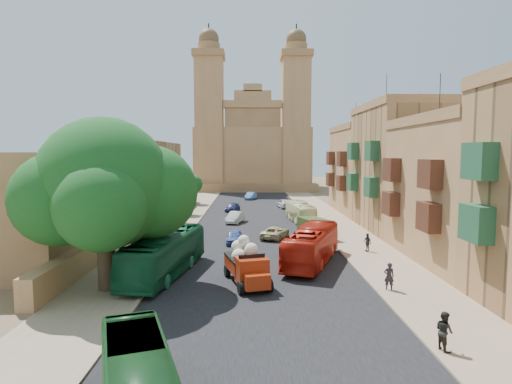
{
  "coord_description": "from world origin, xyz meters",
  "views": [
    {
      "loc": [
        -0.74,
        -21.79,
        8.35
      ],
      "look_at": [
        0.0,
        26.0,
        4.0
      ],
      "focal_mm": 30.0,
      "sensor_mm": 36.0,
      "label": 1
    }
  ],
  "objects_px": {
    "ficus_tree": "(106,188)",
    "car_blue_a": "(234,237)",
    "street_tree_b": "(163,203)",
    "bus_red_east": "(312,245)",
    "street_tree_c": "(181,190)",
    "car_dkblue": "(233,208)",
    "bus_green_north": "(165,254)",
    "car_white_b": "(284,204)",
    "bus_cream_east": "(300,212)",
    "street_tree_d": "(193,184)",
    "olive_pickup": "(316,229)",
    "pedestrian_a": "(389,276)",
    "pedestrian_b": "(444,331)",
    "street_tree_a": "(133,216)",
    "car_white_a": "(235,217)",
    "car_blue_b": "(251,196)",
    "car_cream": "(275,232)",
    "pedestrian_c": "(367,242)",
    "church": "(253,148)",
    "red_truck": "(247,264)"
  },
  "relations": [
    {
      "from": "street_tree_d",
      "to": "car_blue_b",
      "type": "relative_size",
      "value": 1.24
    },
    {
      "from": "church",
      "to": "car_white_a",
      "type": "distance_m",
      "value": 50.38
    },
    {
      "from": "car_cream",
      "to": "car_dkblue",
      "type": "height_order",
      "value": "car_cream"
    },
    {
      "from": "street_tree_c",
      "to": "bus_cream_east",
      "type": "height_order",
      "value": "street_tree_c"
    },
    {
      "from": "street_tree_b",
      "to": "bus_cream_east",
      "type": "relative_size",
      "value": 0.53
    },
    {
      "from": "bus_cream_east",
      "to": "street_tree_d",
      "type": "bearing_deg",
      "value": -55.65
    },
    {
      "from": "pedestrian_c",
      "to": "car_white_a",
      "type": "bearing_deg",
      "value": -164.8
    },
    {
      "from": "bus_green_north",
      "to": "street_tree_a",
      "type": "bearing_deg",
      "value": 134.47
    },
    {
      "from": "street_tree_a",
      "to": "car_dkblue",
      "type": "xyz_separation_m",
      "value": [
        6.83,
        27.29,
        -2.8
      ]
    },
    {
      "from": "church",
      "to": "car_white_b",
      "type": "bearing_deg",
      "value": -82.73
    },
    {
      "from": "car_dkblue",
      "to": "street_tree_a",
      "type": "bearing_deg",
      "value": -90.43
    },
    {
      "from": "car_blue_a",
      "to": "red_truck",
      "type": "bearing_deg",
      "value": -83.62
    },
    {
      "from": "street_tree_d",
      "to": "bus_green_north",
      "type": "xyz_separation_m",
      "value": [
        3.5,
        -41.04,
        -1.78
      ]
    },
    {
      "from": "red_truck",
      "to": "bus_cream_east",
      "type": "relative_size",
      "value": 0.63
    },
    {
      "from": "ficus_tree",
      "to": "olive_pickup",
      "type": "distance_m",
      "value": 22.74
    },
    {
      "from": "olive_pickup",
      "to": "church",
      "type": "bearing_deg",
      "value": 95.7
    },
    {
      "from": "pedestrian_b",
      "to": "car_blue_b",
      "type": "bearing_deg",
      "value": -6.23
    },
    {
      "from": "car_dkblue",
      "to": "street_tree_c",
      "type": "bearing_deg",
      "value": -140.63
    },
    {
      "from": "street_tree_c",
      "to": "church",
      "type": "bearing_deg",
      "value": 76.79
    },
    {
      "from": "church",
      "to": "street_tree_b",
      "type": "distance_m",
      "value": 55.9
    },
    {
      "from": "pedestrian_a",
      "to": "street_tree_a",
      "type": "bearing_deg",
      "value": -21.16
    },
    {
      "from": "street_tree_d",
      "to": "bus_green_north",
      "type": "height_order",
      "value": "street_tree_d"
    },
    {
      "from": "church",
      "to": "car_white_b",
      "type": "relative_size",
      "value": 8.8
    },
    {
      "from": "pedestrian_a",
      "to": "pedestrian_b",
      "type": "height_order",
      "value": "pedestrian_a"
    },
    {
      "from": "car_cream",
      "to": "car_white_b",
      "type": "xyz_separation_m",
      "value": [
        2.8,
        23.2,
        0.11
      ]
    },
    {
      "from": "street_tree_a",
      "to": "pedestrian_a",
      "type": "height_order",
      "value": "street_tree_a"
    },
    {
      "from": "street_tree_c",
      "to": "car_cream",
      "type": "bearing_deg",
      "value": -54.35
    },
    {
      "from": "street_tree_c",
      "to": "pedestrian_c",
      "type": "xyz_separation_m",
      "value": [
        19.29,
        -22.16,
        -2.52
      ]
    },
    {
      "from": "ficus_tree",
      "to": "street_tree_c",
      "type": "xyz_separation_m",
      "value": [
        -0.59,
        31.99,
        -2.92
      ]
    },
    {
      "from": "street_tree_b",
      "to": "pedestrian_a",
      "type": "xyz_separation_m",
      "value": [
        17.79,
        -20.39,
        -2.2
      ]
    },
    {
      "from": "street_tree_b",
      "to": "olive_pickup",
      "type": "distance_m",
      "value": 16.49
    },
    {
      "from": "street_tree_a",
      "to": "bus_cream_east",
      "type": "xyz_separation_m",
      "value": [
        15.45,
        17.62,
        -2.14
      ]
    },
    {
      "from": "car_blue_a",
      "to": "car_blue_b",
      "type": "distance_m",
      "value": 37.95
    },
    {
      "from": "street_tree_b",
      "to": "red_truck",
      "type": "height_order",
      "value": "street_tree_b"
    },
    {
      "from": "pedestrian_b",
      "to": "street_tree_b",
      "type": "bearing_deg",
      "value": 17.77
    },
    {
      "from": "ficus_tree",
      "to": "car_white_a",
      "type": "xyz_separation_m",
      "value": [
        6.98,
        25.07,
        -5.56
      ]
    },
    {
      "from": "car_white_a",
      "to": "pedestrian_b",
      "type": "bearing_deg",
      "value": -57.78
    },
    {
      "from": "bus_red_east",
      "to": "bus_green_north",
      "type": "bearing_deg",
      "value": 36.47
    },
    {
      "from": "pedestrian_a",
      "to": "pedestrian_b",
      "type": "distance_m",
      "value": 8.04
    },
    {
      "from": "ficus_tree",
      "to": "street_tree_a",
      "type": "height_order",
      "value": "ficus_tree"
    },
    {
      "from": "bus_green_north",
      "to": "bus_red_east",
      "type": "distance_m",
      "value": 10.92
    },
    {
      "from": "street_tree_c",
      "to": "car_dkblue",
      "type": "distance_m",
      "value": 8.08
    },
    {
      "from": "street_tree_b",
      "to": "bus_red_east",
      "type": "height_order",
      "value": "street_tree_b"
    },
    {
      "from": "street_tree_c",
      "to": "pedestrian_c",
      "type": "distance_m",
      "value": 29.49
    },
    {
      "from": "pedestrian_b",
      "to": "pedestrian_c",
      "type": "bearing_deg",
      "value": -19.42
    },
    {
      "from": "olive_pickup",
      "to": "pedestrian_a",
      "type": "bearing_deg",
      "value": -83.25
    },
    {
      "from": "ficus_tree",
      "to": "car_blue_a",
      "type": "bearing_deg",
      "value": 61.48
    },
    {
      "from": "car_cream",
      "to": "car_dkblue",
      "type": "xyz_separation_m",
      "value": [
        -4.94,
        19.71,
        -0.05
      ]
    },
    {
      "from": "street_tree_a",
      "to": "car_dkblue",
      "type": "relative_size",
      "value": 1.33
    },
    {
      "from": "bus_green_north",
      "to": "car_white_b",
      "type": "xyz_separation_m",
      "value": [
        11.07,
        35.82,
        -0.78
      ]
    }
  ]
}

